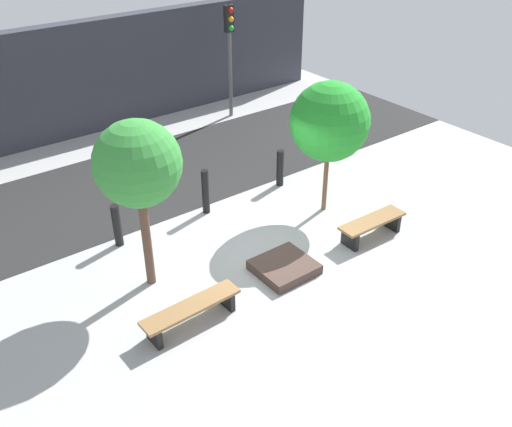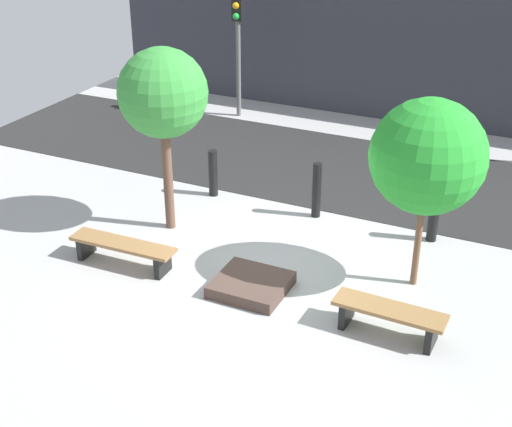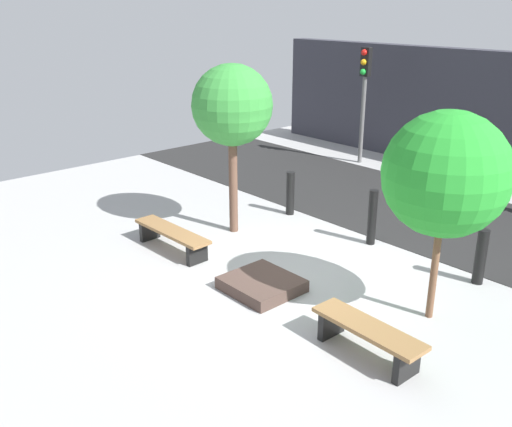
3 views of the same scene
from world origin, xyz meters
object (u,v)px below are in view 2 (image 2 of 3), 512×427
traffic_light_west (238,30)px  bollard_left (317,190)px  tree_behind_right_bench (428,157)px  bollard_far_left (213,173)px  bollard_center (434,216)px  bench_right (389,316)px  bench_left (123,248)px  tree_behind_left_bench (163,94)px  planter_bed (251,285)px

traffic_light_west → bollard_left: bearing=-49.4°
tree_behind_right_bench → bollard_left: tree_behind_right_bench is taller
bollard_far_left → bollard_center: bearing=0.0°
bench_right → bench_left: bearing=-178.3°
tree_behind_right_bench → traffic_light_west: 8.76m
tree_behind_left_bench → bench_left: bearing=-90.0°
bollard_center → traffic_light_west: 7.89m
bench_left → tree_behind_left_bench: 2.70m
bollard_center → tree_behind_left_bench: bearing=-160.9°
bollard_center → traffic_light_west: traffic_light_west is taller
bollard_center → traffic_light_west: bearing=143.3°
bench_right → planter_bed: (-2.29, 0.20, -0.22)m
tree_behind_left_bench → tree_behind_right_bench: tree_behind_left_bench is taller
bollard_far_left → bench_right: bearing=-34.2°
tree_behind_right_bench → bollard_far_left: size_ratio=3.21×
bench_right → bollard_far_left: bollard_far_left is taller
planter_bed → tree_behind_right_bench: (2.29, 1.31, 2.11)m
tree_behind_left_bench → tree_behind_right_bench: bearing=0.0°
bench_right → bollard_far_left: 5.46m
planter_bed → tree_behind_left_bench: bearing=150.3°
planter_bed → tree_behind_right_bench: 3.38m
planter_bed → traffic_light_west: traffic_light_west is taller
tree_behind_right_bench → traffic_light_west: bearing=135.3°
traffic_light_west → bollard_center: bearing=-36.7°
bench_left → traffic_light_west: (-1.65, 7.66, 1.95)m
tree_behind_right_bench → bollard_far_left: tree_behind_right_bench is taller
tree_behind_right_bench → traffic_light_west: (-6.23, 6.16, 0.05)m
bench_left → bollard_center: bollard_center is taller
bench_right → bollard_center: bollard_center is taller
bollard_far_left → tree_behind_right_bench: bearing=-19.1°
tree_behind_right_bench → bench_right: bearing=-90.0°
bollard_far_left → traffic_light_west: bearing=110.5°
bench_left → bollard_left: bollard_left is taller
bollard_far_left → bollard_left: (2.22, 0.00, 0.06)m
bench_left → tree_behind_left_bench: (0.00, 1.51, 2.24)m
bench_left → bollard_left: (2.29, 3.07, 0.23)m
bollard_left → traffic_light_west: 6.30m
planter_bed → bench_left: bearing=-175.0°
tree_behind_right_bench → bollard_center: size_ratio=3.25×
bollard_center → bench_left: bearing=-145.8°
bench_left → tree_behind_right_bench: (4.58, 1.51, 1.90)m
bench_left → traffic_light_west: 8.08m
tree_behind_right_bench → bollard_center: tree_behind_right_bench is taller
planter_bed → bollard_far_left: size_ratio=1.17×
tree_behind_left_bench → tree_behind_right_bench: 4.59m
bench_right → traffic_light_west: size_ratio=0.50×
traffic_light_west → bench_right: bearing=-50.9°
bench_right → planter_bed: bench_right is taller
planter_bed → bollard_center: size_ratio=1.18×
bench_left → bollard_center: (4.51, 3.07, 0.16)m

